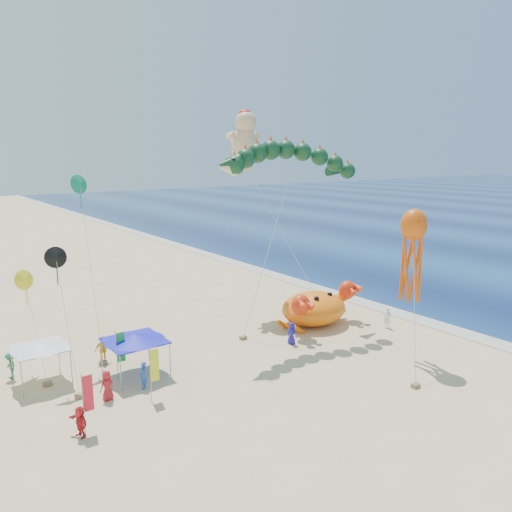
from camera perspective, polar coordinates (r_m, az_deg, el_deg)
The scene contains 11 objects.
ground at distance 37.84m, azimuth 4.30°, elevation -9.82°, with size 320.00×320.00×0.00m, color #D1B784.
foam_strip at distance 46.14m, azimuth 15.78°, elevation -6.26°, with size 320.00×320.00×0.00m, color silver.
crab_inflatable at distance 41.35m, azimuth 6.73°, elevation -5.83°, with size 7.62×5.39×3.34m.
dragon_kite at distance 38.09m, azimuth 3.83°, elevation 10.38°, with size 12.52×2.35×14.39m.
cherub_kite at distance 44.69m, azimuth -1.28°, elevation 13.25°, with size 5.69×7.33×17.59m.
octopus_kite at distance 34.92m, azimuth 17.45°, elevation 0.86°, with size 4.81×4.50×10.26m.
canopy_blue at distance 32.70m, azimuth -13.71°, elevation -9.05°, with size 3.81×3.81×2.71m.
canopy_white at distance 33.32m, azimuth -23.50°, elevation -9.32°, with size 3.32×3.32×2.71m.
feather_flags at distance 29.36m, azimuth -18.52°, elevation -12.68°, with size 8.94×4.91×3.20m.
beachgoers at distance 32.68m, azimuth -15.46°, elevation -12.15°, with size 28.27×10.54×1.86m.
small_kites at distance 34.08m, azimuth -21.76°, elevation 0.28°, with size 5.33×6.87×12.49m.
Camera 1 is at (-23.05, -26.67, 13.75)m, focal length 35.00 mm.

